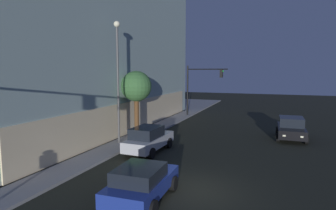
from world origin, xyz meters
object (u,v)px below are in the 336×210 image
(car_silver, at_px, (148,139))
(car_black, at_px, (291,128))
(street_lamp_sidewalk, at_px, (118,69))
(car_blue, at_px, (142,182))
(modern_building, at_px, (0,36))
(sidewalk_tree, at_px, (136,87))
(traffic_light_far_corner, at_px, (200,82))

(car_silver, bearing_deg, car_black, -50.61)
(street_lamp_sidewalk, relative_size, car_blue, 2.11)
(modern_building, height_order, sidewalk_tree, modern_building)
(street_lamp_sidewalk, bearing_deg, car_silver, -109.13)
(traffic_light_far_corner, bearing_deg, car_black, -130.44)
(street_lamp_sidewalk, relative_size, car_silver, 1.92)
(traffic_light_far_corner, relative_size, sidewalk_tree, 1.12)
(modern_building, xyz_separation_m, car_black, (2.13, -28.75, -8.23))
(modern_building, relative_size, traffic_light_far_corner, 5.45)
(car_silver, xyz_separation_m, car_black, (7.47, -9.10, -0.00))
(car_blue, relative_size, car_silver, 0.91)
(modern_building, height_order, street_lamp_sidewalk, modern_building)
(car_blue, distance_m, car_silver, 7.23)
(car_blue, bearing_deg, modern_building, 61.82)
(car_silver, relative_size, car_black, 1.07)
(sidewalk_tree, relative_size, car_silver, 1.15)
(modern_building, xyz_separation_m, car_silver, (-5.34, -19.66, -8.23))
(street_lamp_sidewalk, height_order, sidewalk_tree, street_lamp_sidewalk)
(car_blue, xyz_separation_m, car_silver, (6.67, 2.77, 0.10))
(traffic_light_far_corner, relative_size, car_black, 1.39)
(street_lamp_sidewalk, xyz_separation_m, car_blue, (-7.66, -5.61, -4.80))
(street_lamp_sidewalk, bearing_deg, sidewalk_tree, -0.93)
(modern_building, bearing_deg, sidewalk_tree, -95.34)
(modern_building, distance_m, car_black, 29.99)
(modern_building, height_order, car_blue, modern_building)
(modern_building, relative_size, car_silver, 7.06)
(sidewalk_tree, xyz_separation_m, car_black, (3.71, -11.90, -3.23))
(traffic_light_far_corner, bearing_deg, street_lamp_sidewalk, 171.13)
(car_blue, xyz_separation_m, car_black, (14.15, -6.33, 0.10))
(car_silver, height_order, car_black, car_silver)
(modern_building, bearing_deg, traffic_light_far_corner, -61.54)
(car_silver, bearing_deg, sidewalk_tree, 36.66)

